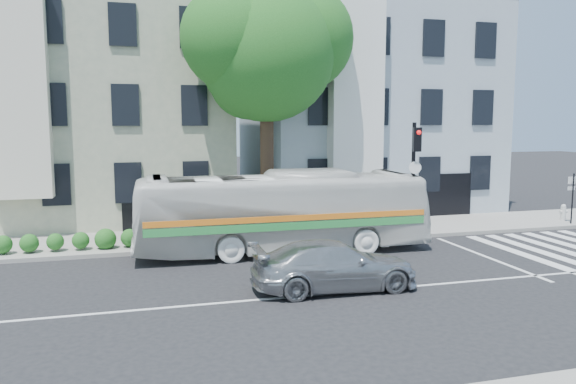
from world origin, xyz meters
name	(u,v)px	position (x,y,z in m)	size (l,w,h in m)	color
ground	(338,293)	(0.00, 0.00, 0.00)	(120.00, 120.00, 0.00)	black
sidewalk_far	(270,235)	(0.00, 8.00, 0.07)	(80.00, 4.00, 0.15)	gray
building_left	(97,106)	(-7.00, 15.00, 5.50)	(12.00, 10.00, 11.00)	gray
building_right	(362,107)	(7.00, 15.00, 5.50)	(12.00, 10.00, 11.00)	#94A0B0
street_tree	(266,45)	(0.06, 8.74, 7.83)	(7.30, 5.90, 11.10)	#2D2116
bus	(282,212)	(-0.23, 5.16, 1.48)	(10.64, 2.49, 2.96)	silver
sedan	(335,265)	(0.03, 0.38, 0.69)	(4.76, 1.93, 1.38)	#A8AAAF
hedge	(130,238)	(-5.59, 6.80, 0.50)	(8.50, 0.84, 0.70)	#28591D
traffic_signal	(415,164)	(5.44, 5.94, 3.03)	(0.48, 0.55, 4.70)	black
fire_hydrant	(563,212)	(14.00, 7.36, 0.52)	(0.40, 0.24, 0.73)	beige
far_sign_pole	(572,191)	(13.62, 6.48, 1.61)	(0.41, 0.17, 2.27)	black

